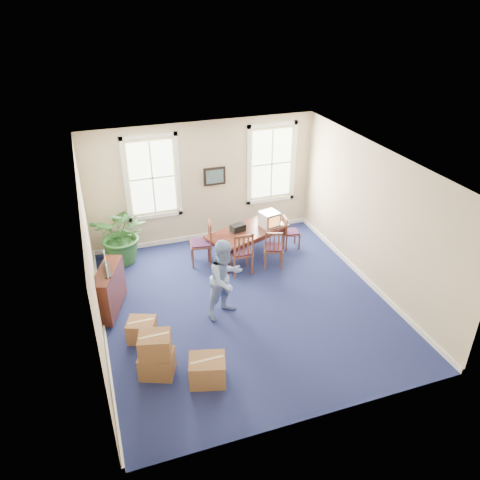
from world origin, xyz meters
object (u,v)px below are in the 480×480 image
object	(u,v)px
crt_tv	(269,219)
credenza	(110,293)
man	(226,279)
potted_plant	(123,234)
cardboard_boxes	(168,347)
conference_table	(247,243)
chair_near_left	(241,251)

from	to	relation	value
crt_tv	credenza	distance (m)	4.36
man	potted_plant	distance (m)	3.34
potted_plant	cardboard_boxes	bearing A→B (deg)	-85.91
potted_plant	cardboard_boxes	world-z (taller)	potted_plant
potted_plant	conference_table	bearing A→B (deg)	-13.14
man	cardboard_boxes	xyz separation A→B (m)	(-1.45, -1.15, -0.41)
conference_table	potted_plant	size ratio (longest dim) A/B	1.35
conference_table	credenza	distance (m)	3.75
crt_tv	chair_near_left	size ratio (longest dim) A/B	0.42
man	potted_plant	world-z (taller)	man
crt_tv	credenza	size ratio (longest dim) A/B	0.38
potted_plant	cardboard_boxes	distance (m)	4.03
credenza	potted_plant	size ratio (longest dim) A/B	0.81
chair_near_left	credenza	world-z (taller)	chair_near_left
cardboard_boxes	crt_tv	bearing A→B (deg)	45.41
potted_plant	cardboard_boxes	size ratio (longest dim) A/B	0.95
chair_near_left	credenza	size ratio (longest dim) A/B	0.90
potted_plant	man	bearing A→B (deg)	-58.65
crt_tv	credenza	xyz separation A→B (m)	(-4.12, -1.36, -0.41)
cardboard_boxes	chair_near_left	bearing A→B (deg)	48.84
cardboard_boxes	credenza	bearing A→B (deg)	112.18
cardboard_boxes	potted_plant	bearing A→B (deg)	94.09
man	crt_tv	bearing A→B (deg)	26.00
conference_table	chair_near_left	bearing A→B (deg)	-142.49
crt_tv	potted_plant	distance (m)	3.66
chair_near_left	cardboard_boxes	xyz separation A→B (m)	(-2.28, -2.61, -0.10)
chair_near_left	cardboard_boxes	size ratio (longest dim) A/B	0.69
crt_tv	credenza	bearing A→B (deg)	-174.66
crt_tv	chair_near_left	world-z (taller)	chair_near_left
conference_table	potted_plant	bearing A→B (deg)	145.34
conference_table	chair_near_left	xyz separation A→B (m)	(-0.42, -0.70, 0.20)
chair_near_left	potted_plant	world-z (taller)	potted_plant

